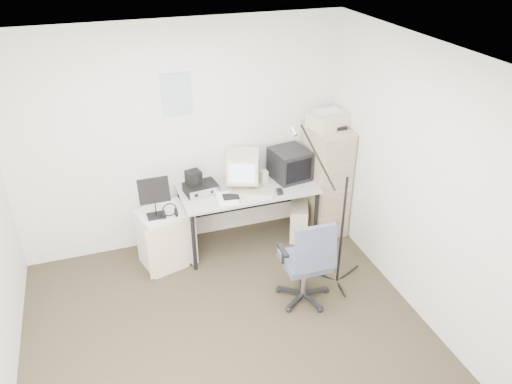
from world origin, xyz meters
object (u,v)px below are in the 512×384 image
object	(u,v)px
desk	(248,215)
office_chair	(305,259)
side_cart	(166,237)
filing_cabinet	(325,179)

from	to	relation	value
desk	office_chair	xyz separation A→B (m)	(0.21, -1.09, 0.11)
desk	office_chair	bearing A→B (deg)	-79.04
desk	side_cart	world-z (taller)	desk
filing_cabinet	desk	world-z (taller)	filing_cabinet
desk	side_cart	distance (m)	0.96
office_chair	filing_cabinet	bearing A→B (deg)	58.55
filing_cabinet	side_cart	size ratio (longest dim) A/B	2.02
side_cart	office_chair	bearing A→B (deg)	-57.04
desk	side_cart	size ratio (longest dim) A/B	2.33
desk	office_chair	world-z (taller)	office_chair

